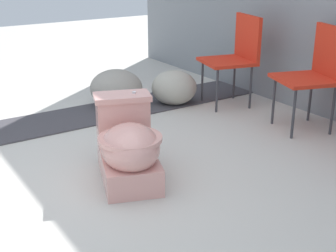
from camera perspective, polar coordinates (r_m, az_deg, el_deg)
name	(u,v)px	position (r m, az deg, el deg)	size (l,w,h in m)	color
ground_plane	(79,184)	(3.02, -10.75, -6.92)	(14.00, 14.00, 0.00)	beige
gravel_strip	(79,117)	(4.20, -10.82, 1.10)	(0.56, 8.00, 0.01)	#423F44
toilet	(128,147)	(2.95, -4.87, -2.59)	(0.72, 0.56, 0.52)	#E09E93
folding_chair_left	(237,51)	(4.42, 8.42, 9.04)	(0.54, 0.54, 0.83)	red
folding_chair_middle	(318,67)	(3.92, 17.76, 6.82)	(0.56, 0.56, 0.83)	red
boulder_near	(116,88)	(4.41, -6.33, 4.59)	(0.49, 0.45, 0.35)	gray
boulder_far	(174,88)	(4.45, 0.75, 4.71)	(0.43, 0.37, 0.33)	#ADA899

